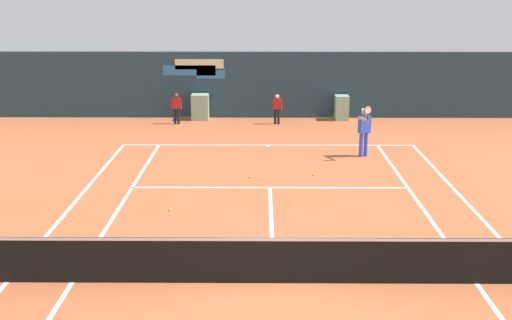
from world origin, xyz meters
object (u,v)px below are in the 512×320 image
tennis_ball_by_sideline (170,210)px  ball_kid_left_post (277,107)px  player_on_baseline (364,128)px  tennis_ball_near_service_line (250,177)px  ball_kid_centre_post (176,106)px  tennis_ball_mid_court (313,175)px

tennis_ball_by_sideline → ball_kid_left_post: bearing=74.8°
player_on_baseline → tennis_ball_near_service_line: size_ratio=27.53×
player_on_baseline → ball_kid_left_post: player_on_baseline is taller
player_on_baseline → tennis_ball_by_sideline: (-5.87, -5.73, -0.96)m
ball_kid_left_post → ball_kid_centre_post: bearing=5.2°
player_on_baseline → ball_kid_centre_post: (-7.05, 5.44, -0.25)m
tennis_ball_mid_court → ball_kid_left_post: bearing=96.8°
ball_kid_centre_post → tennis_ball_mid_court: size_ratio=19.15×
ball_kid_left_post → tennis_ball_by_sideline: (-3.04, -11.17, -0.69)m
ball_kid_centre_post → tennis_ball_by_sideline: bearing=97.4°
tennis_ball_mid_court → tennis_ball_by_sideline: size_ratio=1.00×
player_on_baseline → tennis_ball_mid_court: player_on_baseline is taller
player_on_baseline → tennis_ball_mid_court: (-1.90, -2.39, -0.96)m
player_on_baseline → ball_kid_left_post: size_ratio=1.49×
player_on_baseline → tennis_ball_by_sideline: 8.26m
player_on_baseline → ball_kid_centre_post: size_ratio=1.44×
tennis_ball_near_service_line → ball_kid_left_post: bearing=82.9°
tennis_ball_mid_court → tennis_ball_near_service_line: bearing=-173.0°
ball_kid_left_post → tennis_ball_mid_court: size_ratio=18.47×
ball_kid_left_post → player_on_baseline: bearing=122.7°
ball_kid_centre_post → player_on_baseline: bearing=143.7°
ball_kid_centre_post → tennis_ball_mid_court: bearing=124.7°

